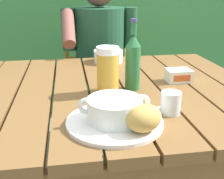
# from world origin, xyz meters

# --- Properties ---
(dining_table) EXTENTS (1.23, 1.00, 0.77)m
(dining_table) POSITION_xyz_m (0.00, 0.00, 0.67)
(dining_table) COLOR brown
(dining_table) RESTS_ON ground_plane
(hedge_backdrop) EXTENTS (2.94, 0.79, 1.47)m
(hedge_backdrop) POSITION_xyz_m (0.10, 1.78, 0.75)
(hedge_backdrop) COLOR #397D40
(hedge_backdrop) RESTS_ON ground_plane
(chair_near_diner) EXTENTS (0.48, 0.46, 0.92)m
(chair_near_diner) POSITION_xyz_m (0.07, 0.94, 0.47)
(chair_near_diner) COLOR brown
(chair_near_diner) RESTS_ON ground_plane
(person_eating) EXTENTS (0.48, 0.47, 1.23)m
(person_eating) POSITION_xyz_m (0.07, 0.74, 0.72)
(person_eating) COLOR #1E492F
(person_eating) RESTS_ON ground_plane
(serving_plate) EXTENTS (0.29, 0.29, 0.01)m
(serving_plate) POSITION_xyz_m (-0.02, -0.32, 0.77)
(serving_plate) COLOR white
(serving_plate) RESTS_ON dining_table
(soup_bowl) EXTENTS (0.21, 0.16, 0.08)m
(soup_bowl) POSITION_xyz_m (-0.02, -0.32, 0.81)
(soup_bowl) COLOR white
(soup_bowl) RESTS_ON serving_plate
(bread_roll) EXTENTS (0.13, 0.11, 0.08)m
(bread_roll) POSITION_xyz_m (0.05, -0.40, 0.82)
(bread_roll) COLOR tan
(bread_roll) RESTS_ON serving_plate
(beer_glass) EXTENTS (0.08, 0.08, 0.18)m
(beer_glass) POSITION_xyz_m (0.00, -0.07, 0.85)
(beer_glass) COLOR gold
(beer_glass) RESTS_ON dining_table
(beer_bottle) EXTENTS (0.06, 0.06, 0.27)m
(beer_bottle) POSITION_xyz_m (0.10, -0.04, 0.88)
(beer_bottle) COLOR #256233
(beer_bottle) RESTS_ON dining_table
(water_glass_small) EXTENTS (0.06, 0.06, 0.07)m
(water_glass_small) POSITION_xyz_m (0.17, -0.27, 0.80)
(water_glass_small) COLOR silver
(water_glass_small) RESTS_ON dining_table
(butter_tub) EXTENTS (0.10, 0.08, 0.05)m
(butter_tub) POSITION_xyz_m (0.32, 0.02, 0.79)
(butter_tub) COLOR white
(butter_tub) RESTS_ON dining_table
(table_knife) EXTENTS (0.16, 0.08, 0.01)m
(table_knife) POSITION_xyz_m (0.11, -0.25, 0.77)
(table_knife) COLOR silver
(table_knife) RESTS_ON dining_table
(diner_bowl) EXTENTS (0.15, 0.15, 0.06)m
(diner_bowl) POSITION_xyz_m (0.07, 0.39, 0.80)
(diner_bowl) COLOR white
(diner_bowl) RESTS_ON dining_table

